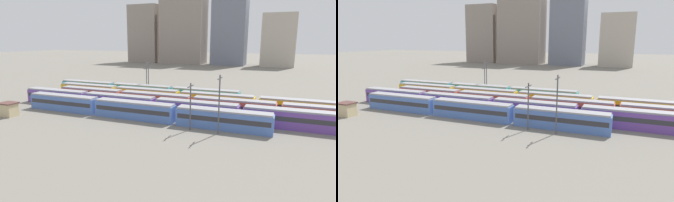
% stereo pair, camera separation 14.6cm
% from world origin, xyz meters
% --- Properties ---
extents(ground_plane, '(600.00, 600.00, 0.00)m').
position_xyz_m(ground_plane, '(0.00, 10.40, 0.00)').
color(ground_plane, slate).
extents(train_track_0, '(55.80, 3.06, 3.75)m').
position_xyz_m(train_track_0, '(19.15, 0.00, 1.90)').
color(train_track_0, '#4C70BC').
rests_on(train_track_0, ground_plane).
extents(train_track_1, '(93.60, 3.06, 3.75)m').
position_xyz_m(train_track_1, '(31.17, 5.20, 1.90)').
color(train_track_1, '#6B429E').
rests_on(train_track_1, ground_plane).
extents(train_track_2, '(93.60, 3.06, 3.75)m').
position_xyz_m(train_track_2, '(38.07, 10.40, 1.90)').
color(train_track_2, '#BC4C38').
rests_on(train_track_2, ground_plane).
extents(train_track_3, '(112.50, 3.06, 3.75)m').
position_xyz_m(train_track_3, '(42.53, 15.60, 1.90)').
color(train_track_3, yellow).
rests_on(train_track_3, ground_plane).
extents(train_track_4, '(55.80, 3.06, 3.75)m').
position_xyz_m(train_track_4, '(9.97, 20.80, 1.90)').
color(train_track_4, teal).
rests_on(train_track_4, ground_plane).
extents(catenary_pole_0, '(0.24, 3.20, 8.85)m').
position_xyz_m(catenary_pole_0, '(32.52, -2.91, 4.96)').
color(catenary_pole_0, '#4C4C51').
rests_on(catenary_pole_0, ground_plane).
extents(catenary_pole_1, '(0.24, 3.20, 10.38)m').
position_xyz_m(catenary_pole_1, '(10.79, 23.63, 5.74)').
color(catenary_pole_1, '#4C4C51').
rests_on(catenary_pole_1, ground_plane).
extents(catenary_pole_2, '(0.24, 3.20, 10.60)m').
position_xyz_m(catenary_pole_2, '(37.85, -3.11, 5.86)').
color(catenary_pole_2, '#4C4C51').
rests_on(catenary_pole_2, ground_plane).
extents(catenary_pole_3, '(0.24, 3.20, 8.78)m').
position_xyz_m(catenary_pole_3, '(10.21, 23.55, 4.92)').
color(catenary_pole_3, '#4C4C51').
rests_on(catenary_pole_3, ground_plane).
extents(signal_hut, '(3.60, 3.00, 3.04)m').
position_xyz_m(signal_hut, '(-7.32, -8.74, 1.55)').
color(signal_hut, '#C6B284').
rests_on(signal_hut, ground_plane).
extents(distant_building_0, '(21.67, 13.34, 40.47)m').
position_xyz_m(distant_building_0, '(-49.16, 139.18, 20.23)').
color(distant_building_0, gray).
rests_on(distant_building_0, ground_plane).
extents(distant_building_1, '(29.61, 17.27, 48.59)m').
position_xyz_m(distant_building_1, '(-19.49, 139.18, 24.29)').
color(distant_building_1, gray).
rests_on(distant_building_1, ground_plane).
extents(distant_building_2, '(21.19, 16.13, 45.96)m').
position_xyz_m(distant_building_2, '(12.08, 139.18, 22.98)').
color(distant_building_2, slate).
rests_on(distant_building_2, ground_plane).
extents(distant_building_3, '(19.56, 14.74, 31.88)m').
position_xyz_m(distant_building_3, '(42.14, 139.18, 15.94)').
color(distant_building_3, '#B2A899').
rests_on(distant_building_3, ground_plane).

